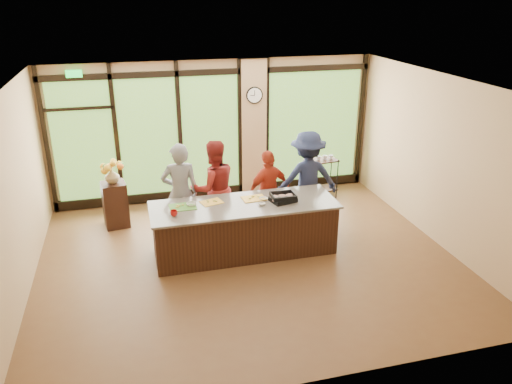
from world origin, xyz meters
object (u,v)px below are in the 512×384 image
roasting_pan (283,199)px  flower_stand (115,204)px  cook_left (180,193)px  bar_cart (321,172)px  island_base (244,229)px  cook_right (307,179)px

roasting_pan → flower_stand: bearing=134.5°
cook_left → bar_cart: bearing=-156.7°
flower_stand → roasting_pan: bearing=-39.7°
island_base → bar_cart: size_ratio=3.22×
roasting_pan → bar_cart: (1.54, 2.10, -0.38)m
island_base → flower_stand: 2.74m
cook_left → roasting_pan: (1.67, -0.82, 0.03)m
roasting_pan → flower_stand: size_ratio=0.46×
flower_stand → bar_cart: 4.42m
flower_stand → bar_cart: size_ratio=0.93×
cook_left → cook_right: cook_right is taller
cook_left → flower_stand: 1.57m
bar_cart → cook_left: bearing=-166.2°
island_base → cook_left: cook_left is taller
island_base → cook_left: bearing=142.8°
roasting_pan → bar_cart: roasting_pan is taller
cook_right → roasting_pan: 1.18m
cook_left → flower_stand: cook_left is taller
cook_right → bar_cart: bearing=-119.7°
cook_left → roasting_pan: 1.86m
cook_left → roasting_pan: cook_left is taller
cook_right → flower_stand: 3.76m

